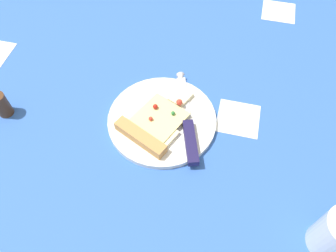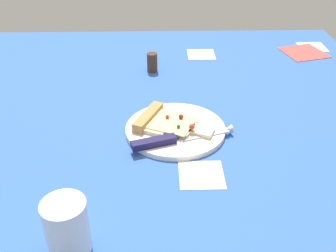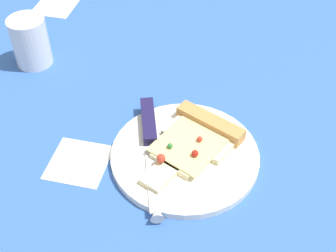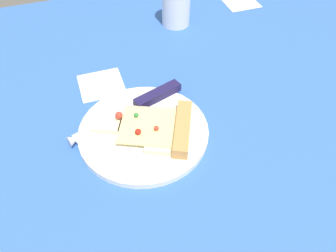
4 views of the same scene
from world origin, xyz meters
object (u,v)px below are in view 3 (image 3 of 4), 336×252
(pizza_slice, at_px, (194,140))
(drinking_glass, at_px, (30,42))
(plate, at_px, (185,156))
(knife, at_px, (150,141))

(pizza_slice, xyz_separation_m, drinking_glass, (-0.35, 0.16, 0.03))
(plate, distance_m, drinking_glass, 0.39)
(plate, xyz_separation_m, pizza_slice, (0.01, 0.02, 0.01))
(drinking_glass, bearing_deg, knife, -31.99)
(knife, relative_size, drinking_glass, 2.44)
(pizza_slice, bearing_deg, plate, 90.07)
(plate, height_order, drinking_glass, drinking_glass)
(pizza_slice, bearing_deg, drinking_glass, 0.17)
(knife, distance_m, drinking_glass, 0.33)
(plate, bearing_deg, pizza_slice, 65.42)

